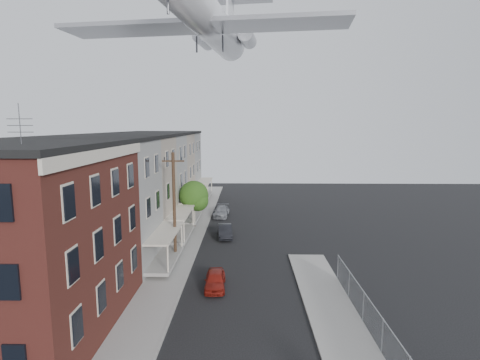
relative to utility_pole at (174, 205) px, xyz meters
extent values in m
cube|color=gray|center=(0.10, 6.00, -4.61)|extent=(3.00, 62.00, 0.12)
cube|color=gray|center=(11.10, -12.00, -4.61)|extent=(3.00, 26.00, 0.12)
cube|color=gray|center=(1.55, 6.00, -4.60)|extent=(0.15, 62.00, 0.14)
cube|color=gray|center=(9.65, -12.00, -4.60)|extent=(0.15, 26.00, 0.14)
cube|color=black|center=(-6.40, -11.00, 0.33)|extent=(10.00, 12.00, 10.00)
cube|color=black|center=(-6.40, -11.00, 5.48)|extent=(10.30, 12.30, 0.30)
cube|color=beige|center=(-1.32, -11.00, 5.03)|extent=(0.16, 12.20, 0.60)
cylinder|color=#515156|center=(-4.40, -13.00, 6.48)|extent=(0.04, 0.04, 2.00)
cube|color=slate|center=(-6.40, -1.50, 0.33)|extent=(10.00, 7.00, 10.00)
cube|color=black|center=(-6.40, -1.50, 5.48)|extent=(10.25, 7.00, 0.30)
cube|color=gray|center=(-0.50, -1.50, -4.12)|extent=(1.80, 6.40, 0.25)
cube|color=beige|center=(-0.50, -1.50, -1.92)|extent=(1.90, 6.50, 0.15)
cube|color=gray|center=(-6.40, 5.50, 0.33)|extent=(10.00, 7.00, 10.00)
cube|color=black|center=(-6.40, 5.50, 5.48)|extent=(10.25, 7.00, 0.30)
cube|color=gray|center=(-0.50, 5.50, -4.12)|extent=(1.80, 6.40, 0.25)
cube|color=beige|center=(-0.50, 5.50, -1.92)|extent=(1.90, 6.50, 0.15)
cube|color=slate|center=(-6.40, 12.50, 0.33)|extent=(10.00, 7.00, 10.00)
cube|color=black|center=(-6.40, 12.50, 5.48)|extent=(10.25, 7.00, 0.30)
cube|color=gray|center=(-0.50, 12.50, -4.12)|extent=(1.80, 6.40, 0.25)
cube|color=beige|center=(-0.50, 12.50, -1.92)|extent=(1.90, 6.50, 0.15)
cube|color=gray|center=(-6.40, 19.50, 0.33)|extent=(10.00, 7.00, 10.00)
cube|color=black|center=(-6.40, 19.50, 5.48)|extent=(10.25, 7.00, 0.30)
cube|color=gray|center=(-0.50, 19.50, -4.12)|extent=(1.80, 6.40, 0.25)
cube|color=beige|center=(-0.50, 19.50, -1.92)|extent=(1.90, 6.50, 0.15)
cube|color=slate|center=(-6.40, 26.50, 0.33)|extent=(10.00, 7.00, 10.00)
cube|color=black|center=(-6.40, 26.50, 5.48)|extent=(10.25, 7.00, 0.30)
cube|color=gray|center=(-0.50, 26.50, -4.12)|extent=(1.80, 6.40, 0.25)
cube|color=beige|center=(-0.50, 26.50, -1.92)|extent=(1.90, 6.50, 0.15)
cylinder|color=gray|center=(12.60, -13.00, -3.72)|extent=(0.06, 0.06, 1.90)
cylinder|color=gray|center=(12.60, -10.00, -3.72)|extent=(0.06, 0.06, 1.90)
cylinder|color=gray|center=(12.60, -7.00, -3.72)|extent=(0.06, 0.06, 1.90)
cylinder|color=gray|center=(12.60, -4.00, -3.72)|extent=(0.06, 0.06, 1.90)
cube|color=gray|center=(12.60, -13.00, -2.82)|extent=(0.04, 18.00, 0.04)
cube|color=gray|center=(12.60, -13.00, -3.72)|extent=(0.02, 18.00, 1.80)
cylinder|color=black|center=(0.00, 0.00, -0.17)|extent=(0.26, 0.26, 9.00)
cube|color=black|center=(0.00, 0.00, 3.63)|extent=(1.80, 0.12, 0.12)
cylinder|color=black|center=(-0.70, 0.00, 3.83)|extent=(0.08, 0.08, 0.25)
cylinder|color=black|center=(0.70, 0.00, 3.83)|extent=(0.08, 0.08, 0.25)
cylinder|color=black|center=(0.20, 10.00, -3.47)|extent=(0.24, 0.24, 2.40)
sphere|color=#1C3D10|center=(0.20, 10.00, -1.07)|extent=(3.20, 3.20, 3.20)
sphere|color=#1C3D10|center=(0.70, 9.70, -1.63)|extent=(2.24, 2.24, 2.24)
imported|color=maroon|center=(3.80, -5.54, -4.09)|extent=(1.52, 3.51, 1.18)
imported|color=black|center=(3.80, 6.37, -4.05)|extent=(1.71, 3.93, 1.26)
imported|color=gray|center=(2.84, 15.11, -4.06)|extent=(1.95, 4.35, 1.24)
cylinder|color=white|center=(2.61, 2.55, 15.27)|extent=(6.15, 23.29, 3.08)
cone|color=white|center=(4.16, 13.99, 15.27)|extent=(3.44, 3.27, 3.08)
cube|color=#939399|center=(2.41, 1.12, 14.30)|extent=(23.42, 7.11, 0.34)
cylinder|color=#939399|center=(1.42, 10.96, 15.46)|extent=(2.04, 4.02, 1.54)
cylinder|color=#939399|center=(5.99, 10.34, 15.46)|extent=(2.04, 4.02, 1.54)
cube|color=white|center=(4.09, 13.51, 17.96)|extent=(0.73, 3.65, 5.39)
cube|color=#939399|center=(4.22, 14.46, 20.46)|extent=(9.39, 3.71, 0.24)
cylinder|color=#515156|center=(1.31, -6.98, 13.53)|extent=(0.15, 0.15, 1.15)
camera|label=1|loc=(5.95, -30.05, 6.47)|focal=28.00mm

